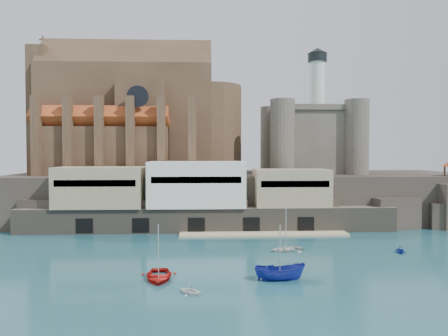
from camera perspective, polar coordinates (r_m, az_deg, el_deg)
name	(u,v)px	position (r m, az deg, el deg)	size (l,w,h in m)	color
ground	(267,259)	(61.46, 5.62, -11.79)	(300.00, 300.00, 0.00)	#194953
promontory	(241,196)	(99.28, 2.27, -3.62)	(100.00, 36.00, 10.00)	black
quay	(196,198)	(82.61, -3.71, -3.96)	(70.00, 12.00, 13.05)	#615A4E
church	(136,120)	(102.39, -11.39, 6.15)	(47.00, 25.93, 30.51)	#453020
castle_keep	(311,137)	(103.20, 11.26, 4.00)	(21.20, 21.20, 29.30)	#4C453C
boat_0	(159,279)	(52.80, -8.54, -14.12)	(4.50, 1.30, 6.29)	#AF110E
boat_1	(190,294)	(47.27, -4.46, -16.05)	(2.31, 1.41, 2.68)	white
boat_2	(280,280)	(52.15, 7.31, -14.33)	(2.22, 2.28, 5.90)	navy
boat_6	(286,251)	(66.97, 8.08, -10.65)	(3.76, 1.09, 5.27)	silver
boat_7	(400,252)	(70.18, 22.02, -10.19)	(2.26, 1.38, 2.61)	#1B2F9B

